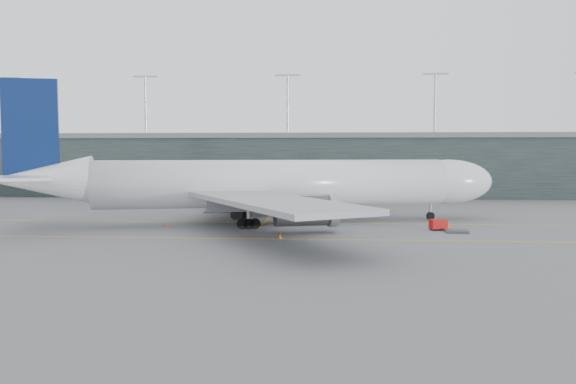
{
  "coord_description": "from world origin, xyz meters",
  "views": [
    {
      "loc": [
        14.38,
        -88.01,
        10.57
      ],
      "look_at": [
        8.62,
        -4.0,
        4.68
      ],
      "focal_mm": 35.0,
      "sensor_mm": 36.0,
      "label": 1
    }
  ],
  "objects": [
    {
      "name": "taxiline_a",
      "position": [
        0.0,
        -4.0,
        0.01
      ],
      "size": [
        160.0,
        0.25,
        0.02
      ],
      "primitive_type": "cube",
      "color": "orange",
      "rests_on": "ground"
    },
    {
      "name": "baggage_dolly",
      "position": [
        31.67,
        -12.75,
        0.18
      ],
      "size": [
        3.19,
        2.66,
        0.3
      ],
      "primitive_type": "cube",
      "rotation": [
        0.0,
        0.0,
        -0.1
      ],
      "color": "#343438",
      "rests_on": "ground"
    },
    {
      "name": "cone_wing_stbd",
      "position": [
        8.73,
        -19.69,
        0.33
      ],
      "size": [
        0.42,
        0.42,
        0.67
      ],
      "primitive_type": "cone",
      "color": "orange",
      "rests_on": "ground"
    },
    {
      "name": "cone_nose",
      "position": [
        31.89,
        -6.74,
        0.38
      ],
      "size": [
        0.48,
        0.48,
        0.77
      ],
      "primitive_type": "cone",
      "color": "#CE680B",
      "rests_on": "ground"
    },
    {
      "name": "terminal",
      "position": [
        -0.0,
        58.0,
        7.62
      ],
      "size": [
        240.0,
        36.0,
        29.0
      ],
      "color": "black",
      "rests_on": "ground"
    },
    {
      "name": "uld_b",
      "position": [
        -3.5,
        10.72,
        1.0
      ],
      "size": [
        2.45,
        2.16,
        1.9
      ],
      "rotation": [
        0.0,
        0.0,
        -0.27
      ],
      "color": "#3E3F44",
      "rests_on": "ground"
    },
    {
      "name": "gse_cart",
      "position": [
        29.68,
        -10.6,
        0.82
      ],
      "size": [
        2.45,
        1.9,
        1.48
      ],
      "rotation": [
        0.0,
        0.0,
        0.27
      ],
      "color": "#A30C0B",
      "rests_on": "ground"
    },
    {
      "name": "jet_bridge",
      "position": [
        14.68,
        22.69,
        4.71
      ],
      "size": [
        16.5,
        43.56,
        6.3
      ],
      "rotation": [
        0.0,
        0.0,
        0.34
      ],
      "color": "#2C2B30",
      "rests_on": "ground"
    },
    {
      "name": "main_aircraft",
      "position": [
        6.17,
        -4.93,
        5.82
      ],
      "size": [
        73.06,
        67.34,
        20.73
      ],
      "rotation": [
        0.0,
        0.0,
        0.25
      ],
      "color": "silver",
      "rests_on": "ground"
    },
    {
      "name": "taxiline_lead_main",
      "position": [
        5.0,
        20.0,
        0.01
      ],
      "size": [
        0.25,
        60.0,
        0.02
      ],
      "primitive_type": "cube",
      "color": "orange",
      "rests_on": "ground"
    },
    {
      "name": "uld_a",
      "position": [
        -6.29,
        9.19,
        0.86
      ],
      "size": [
        1.96,
        1.65,
        1.63
      ],
      "rotation": [
        0.0,
        0.0,
        0.13
      ],
      "color": "#3E3F44",
      "rests_on": "ground"
    },
    {
      "name": "ground",
      "position": [
        0.0,
        0.0,
        0.0
      ],
      "size": [
        320.0,
        320.0,
        0.0
      ],
      "primitive_type": "plane",
      "color": "#515055",
      "rests_on": "ground"
    },
    {
      "name": "taxiline_b",
      "position": [
        0.0,
        -20.0,
        0.01
      ],
      "size": [
        160.0,
        0.25,
        0.02
      ],
      "primitive_type": "cube",
      "color": "orange",
      "rests_on": "ground"
    },
    {
      "name": "cone_tail",
      "position": [
        -8.51,
        -9.66,
        0.32
      ],
      "size": [
        0.4,
        0.4,
        0.64
      ],
      "primitive_type": "cone",
      "color": "red",
      "rests_on": "ground"
    },
    {
      "name": "cone_wing_port",
      "position": [
        9.78,
        9.53,
        0.38
      ],
      "size": [
        0.47,
        0.47,
        0.75
      ],
      "primitive_type": "cone",
      "color": "orange",
      "rests_on": "ground"
    },
    {
      "name": "uld_c",
      "position": [
        1.15,
        11.02,
        0.86
      ],
      "size": [
        1.88,
        1.55,
        1.63
      ],
      "rotation": [
        0.0,
        0.0,
        -0.07
      ],
      "color": "#3E3F44",
      "rests_on": "ground"
    }
  ]
}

